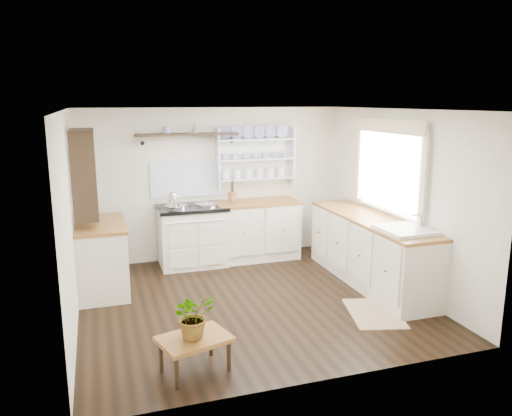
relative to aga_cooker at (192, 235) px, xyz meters
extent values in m
cube|color=black|center=(0.41, -1.57, -0.45)|extent=(4.00, 3.80, 0.01)
cube|color=beige|center=(0.41, 0.33, 0.70)|extent=(4.00, 0.02, 2.30)
cube|color=beige|center=(2.41, -1.57, 0.70)|extent=(0.02, 3.80, 2.30)
cube|color=beige|center=(-1.59, -1.57, 0.70)|extent=(0.02, 3.80, 2.30)
cube|color=white|center=(0.41, -1.57, 1.85)|extent=(4.00, 3.80, 0.01)
cube|color=white|center=(2.37, -1.42, 1.05)|extent=(0.04, 1.40, 1.00)
cube|color=white|center=(2.35, -1.42, 1.05)|extent=(0.02, 1.50, 1.10)
cube|color=beige|center=(2.33, -1.42, 1.63)|extent=(0.04, 1.55, 0.18)
cube|color=white|center=(0.00, 0.00, -0.03)|extent=(0.96, 0.62, 0.84)
cube|color=black|center=(0.00, 0.00, 0.41)|extent=(1.00, 0.66, 0.05)
cylinder|color=silver|center=(-0.22, 0.00, 0.45)|extent=(0.33, 0.33, 0.03)
cylinder|color=silver|center=(0.22, 0.00, 0.45)|extent=(0.33, 0.33, 0.03)
cylinder|color=silver|center=(0.00, -0.35, 0.29)|extent=(0.86, 0.02, 0.02)
cube|color=beige|center=(1.01, 0.03, -0.01)|extent=(1.25, 0.60, 0.88)
cube|color=brown|center=(1.01, 0.03, 0.43)|extent=(1.27, 0.63, 0.04)
cube|color=beige|center=(2.11, -1.47, -0.01)|extent=(0.60, 2.40, 0.88)
cube|color=brown|center=(2.11, -1.47, 0.43)|extent=(0.62, 2.43, 0.04)
cube|color=white|center=(2.11, -2.22, 0.35)|extent=(0.55, 0.60, 0.28)
cylinder|color=silver|center=(2.31, -2.22, 0.55)|extent=(0.02, 0.02, 0.22)
cube|color=beige|center=(-1.29, -0.67, -0.01)|extent=(0.60, 1.10, 0.88)
cube|color=brown|center=(-1.29, -0.67, 0.43)|extent=(0.62, 1.13, 0.04)
cube|color=white|center=(1.06, 0.31, 1.10)|extent=(1.20, 0.03, 0.90)
cube|color=white|center=(1.06, 0.22, 1.10)|extent=(1.20, 0.22, 0.02)
cylinder|color=navy|center=(1.06, 0.23, 1.37)|extent=(0.20, 0.02, 0.20)
cube|color=black|center=(0.01, 0.20, 1.47)|extent=(1.50, 0.24, 0.04)
cone|color=black|center=(-0.64, 0.27, 1.36)|extent=(0.06, 0.20, 0.06)
cone|color=black|center=(0.66, 0.27, 1.36)|extent=(0.06, 0.20, 0.06)
cube|color=black|center=(-1.43, -0.67, 1.10)|extent=(0.28, 0.80, 1.05)
cylinder|color=brown|center=(0.64, 0.11, 0.52)|extent=(0.12, 0.12, 0.14)
cube|color=brown|center=(-0.55, -2.97, -0.14)|extent=(0.71, 0.59, 0.04)
cylinder|color=black|center=(-0.75, -3.20, -0.31)|extent=(0.04, 0.04, 0.29)
cylinder|color=black|center=(-0.85, -2.88, -0.31)|extent=(0.04, 0.04, 0.29)
cylinder|color=black|center=(-0.26, -3.06, -0.31)|extent=(0.04, 0.04, 0.29)
cylinder|color=black|center=(-0.35, -2.74, -0.31)|extent=(0.04, 0.04, 0.29)
imported|color=#3F7233|center=(-0.55, -2.97, 0.09)|extent=(0.44, 0.40, 0.42)
cube|color=#8B6650|center=(1.64, -2.39, -0.45)|extent=(0.75, 0.96, 0.02)
camera|label=1|loc=(-1.30, -7.05, 1.95)|focal=35.00mm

